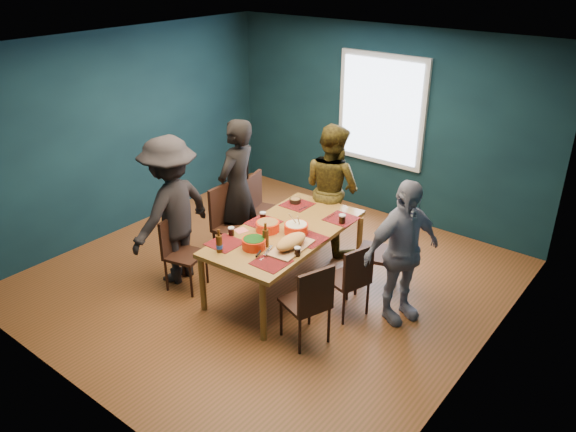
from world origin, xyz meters
name	(u,v)px	position (x,y,z in m)	size (l,w,h in m)	color
room	(283,165)	(0.00, 0.27, 1.37)	(5.01, 5.01, 2.71)	brown
dining_table	(286,236)	(0.27, -0.03, 0.67)	(1.10, 2.02, 0.74)	olive
chair_left_far	(261,204)	(-0.68, 0.64, 0.56)	(0.53, 0.53, 0.96)	black
chair_left_mid	(230,219)	(-0.64, 0.02, 0.59)	(0.48, 0.48, 1.02)	black
chair_left_near	(179,247)	(-0.72, -0.75, 0.50)	(0.47, 0.47, 0.86)	black
chair_right_far	(387,247)	(1.21, 0.61, 0.57)	(0.56, 0.56, 0.98)	black
chair_right_mid	(352,276)	(1.16, -0.03, 0.50)	(0.48, 0.48, 0.86)	black
chair_right_near	(310,299)	(1.10, -0.68, 0.52)	(0.52, 0.52, 0.89)	black
person_far_left	(237,190)	(-0.71, 0.25, 0.89)	(0.65, 0.43, 1.79)	black
person_back	(332,188)	(0.11, 1.13, 0.84)	(0.81, 0.63, 1.67)	black
person_right	(402,252)	(1.56, 0.27, 0.79)	(0.92, 0.38, 1.58)	silver
person_near_left	(171,211)	(-0.90, -0.66, 0.88)	(1.14, 0.66, 1.76)	black
bowl_salad	(268,226)	(0.12, -0.15, 0.80)	(0.26, 0.26, 0.11)	red
bowl_dumpling	(296,228)	(0.40, 0.00, 0.80)	(0.27, 0.27, 0.25)	red
bowl_herbs	(254,243)	(0.26, -0.54, 0.80)	(0.25, 0.25, 0.11)	red
cutting_board	(291,243)	(0.58, -0.32, 0.81)	(0.35, 0.68, 0.15)	tan
small_bowl	(295,201)	(-0.10, 0.64, 0.78)	(0.14, 0.14, 0.06)	black
beer_bottle_a	(219,244)	(0.03, -0.83, 0.84)	(0.07, 0.07, 0.26)	#43250C
beer_bottle_b	(266,237)	(0.33, -0.44, 0.85)	(0.07, 0.07, 0.27)	#43250C
cola_glass_a	(231,231)	(-0.13, -0.48, 0.80)	(0.07, 0.07, 0.10)	black
cola_glass_b	(297,251)	(0.72, -0.39, 0.80)	(0.07, 0.07, 0.10)	black
cola_glass_c	(342,219)	(0.67, 0.52, 0.80)	(0.08, 0.08, 0.11)	black
cola_glass_d	(263,216)	(-0.10, 0.02, 0.80)	(0.07, 0.07, 0.10)	black
napkin_a	(318,239)	(0.67, 0.04, 0.75)	(0.13, 0.13, 0.00)	#E76961
napkin_b	(241,230)	(-0.12, -0.33, 0.75)	(0.13, 0.13, 0.00)	#E76961
napkin_c	(269,263)	(0.58, -0.69, 0.75)	(0.14, 0.14, 0.00)	#E76961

